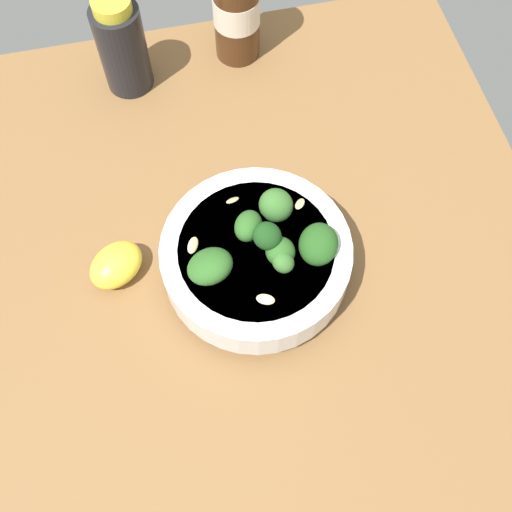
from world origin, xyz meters
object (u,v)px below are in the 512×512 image
Objects in this scene: bowl_of_broccoli at (257,256)px; bottle_tall at (122,46)px; bottle_short at (236,5)px; lemon_wedge at (116,261)px.

bottle_tall is at bearing 108.14° from bowl_of_broccoli.
bowl_of_broccoli is 1.19× the size of bottle_short.
lemon_wedge is 27.12cm from bottle_tall.
bottle_short is at bearing 8.11° from bottle_tall.
bottle_tall is at bearing 79.58° from lemon_wedge.
lemon_wedge is 34.88cm from bottle_short.
bowl_of_broccoli is at bearing -98.29° from bottle_short.
lemon_wedge is at bearing -100.42° from bottle_tall.
bowl_of_broccoli reaches higher than lemon_wedge.
bowl_of_broccoli is at bearing -71.86° from bottle_tall.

